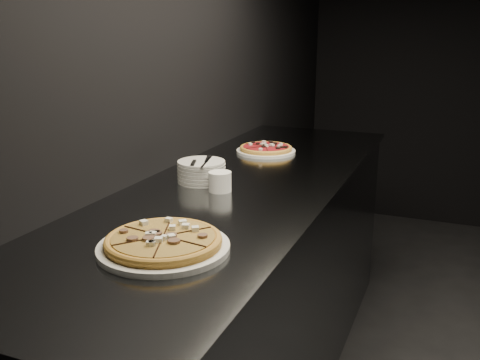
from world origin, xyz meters
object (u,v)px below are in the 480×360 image
at_px(ramekin, 220,181).
at_px(plate_stack, 201,171).
at_px(counter, 242,289).
at_px(pizza_tomato, 266,149).
at_px(pizza_mushroom, 164,243).
at_px(cutlery, 201,161).

bearing_deg(ramekin, plate_stack, 143.31).
distance_m(counter, pizza_tomato, 0.71).
relative_size(counter, pizza_tomato, 8.66).
xyz_separation_m(counter, plate_stack, (-0.15, -0.05, 0.50)).
bearing_deg(pizza_mushroom, ramekin, 98.93).
bearing_deg(pizza_mushroom, plate_stack, 107.86).
distance_m(pizza_tomato, cutlery, 0.59).
height_order(counter, plate_stack, plate_stack).
bearing_deg(pizza_mushroom, pizza_tomato, 96.92).
bearing_deg(cutlery, pizza_tomato, 65.07).
relative_size(pizza_mushroom, pizza_tomato, 1.28).
bearing_deg(pizza_tomato, plate_stack, -95.95).
height_order(pizza_mushroom, plate_stack, plate_stack).
bearing_deg(plate_stack, pizza_tomato, 84.05).
relative_size(pizza_tomato, plate_stack, 1.54).
height_order(pizza_tomato, ramekin, ramekin).
bearing_deg(plate_stack, counter, 20.49).
bearing_deg(counter, pizza_mushroom, -85.07).
bearing_deg(ramekin, pizza_mushroom, -81.07).
distance_m(pizza_tomato, plate_stack, 0.57).
height_order(pizza_tomato, cutlery, cutlery).
distance_m(counter, cutlery, 0.57).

